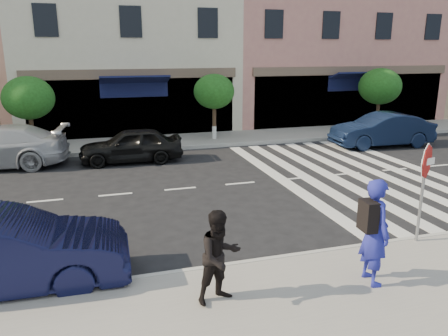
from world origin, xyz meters
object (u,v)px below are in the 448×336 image
walker (220,257)px  stop_sign (426,170)px  car_far_right (382,130)px  car_far_mid (131,145)px  photographer (375,232)px

walker → stop_sign: bearing=-5.1°
stop_sign → walker: 5.03m
walker → car_far_right: size_ratio=0.35×
stop_sign → car_far_mid: 11.06m
stop_sign → photographer: size_ratio=1.13×
photographer → car_far_mid: 11.33m
stop_sign → car_far_mid: size_ratio=0.56×
walker → car_far_right: (10.61, 10.28, -0.20)m
stop_sign → car_far_mid: stop_sign is taller
photographer → walker: 2.83m
photographer → car_far_right: bearing=-32.6°
walker → car_far_right: walker is taller
photographer → walker: (-2.82, 0.19, -0.17)m
stop_sign → car_far_right: 10.96m
photographer → car_far_right: (7.79, 10.47, -0.38)m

